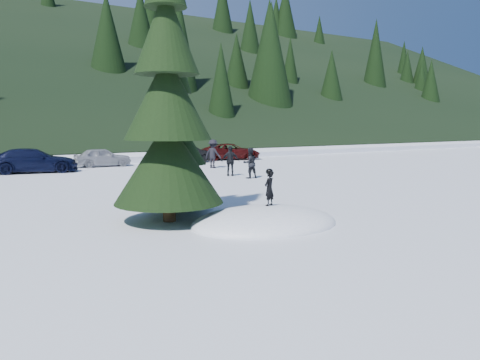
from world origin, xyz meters
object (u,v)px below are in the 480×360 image
spruce_short (180,147)px  adult_1 (231,161)px  car_3 (33,161)px  adult_0 (250,163)px  spruce_tall (167,108)px  child_skier (269,188)px  car_5 (186,154)px  car_6 (231,152)px  adult_2 (213,154)px  car_4 (102,157)px

spruce_short → adult_1: (6.62, 7.86, -1.28)m
spruce_short → car_3: size_ratio=1.10×
adult_0 → car_3: 12.91m
spruce_tall → child_skier: size_ratio=8.39×
spruce_tall → car_3: 17.08m
car_5 → car_6: 4.66m
car_6 → adult_0: bearing=169.4°
adult_2 → car_3: bearing=47.5°
child_skier → car_5: bearing=-130.8°
adult_1 → adult_2: 4.77m
child_skier → car_4: (0.72, 20.15, -0.37)m
spruce_tall → car_6: 23.54m
car_3 → spruce_tall: bearing=-164.6°
adult_2 → spruce_short: bearing=121.0°
spruce_tall → adult_2: spruce_tall is taller
child_skier → car_3: (-3.79, 18.42, -0.28)m
adult_1 → car_3: size_ratio=0.34×
child_skier → spruce_short: bearing=-85.7°
adult_0 → adult_2: size_ratio=0.87×
spruce_short → child_skier: size_ratio=5.23×
car_4 → car_5: bearing=-92.4°
child_skier → adult_1: size_ratio=0.62×
spruce_short → child_skier: 3.52m
spruce_tall → spruce_short: size_ratio=1.60×
adult_1 → car_6: adult_1 is taller
spruce_tall → child_skier: spruce_tall is taller
adult_2 → car_4: bearing=24.5°
car_5 → car_3: bearing=83.3°
car_3 → car_5: (10.30, 1.10, -0.04)m
child_skier → adult_1: (5.13, 10.84, -0.17)m
adult_0 → car_6: adult_0 is taller
child_skier → car_5: child_skier is taller
adult_1 → car_6: (5.91, 9.82, -0.18)m
adult_1 → car_4: bearing=-34.6°
car_5 → spruce_short: bearing=141.3°
car_6 → car_3: bearing=114.4°
spruce_short → adult_2: size_ratio=2.92×
child_skier → adult_2: (6.52, 15.40, -0.07)m
adult_0 → car_4: bearing=-59.9°
adult_2 → car_3: size_ratio=0.38×
spruce_tall → adult_2: size_ratio=4.68×
car_3 → car_4: car_3 is taller
spruce_tall → car_5: 20.25m
spruce_tall → adult_1: spruce_tall is taller
adult_0 → adult_2: 6.10m
car_4 → spruce_short: bearing=176.5°
spruce_tall → car_3: bearing=94.4°
spruce_tall → car_3: (-1.29, 16.84, -2.61)m
car_4 → car_6: (10.31, 0.51, 0.01)m
adult_0 → car_4: 11.75m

